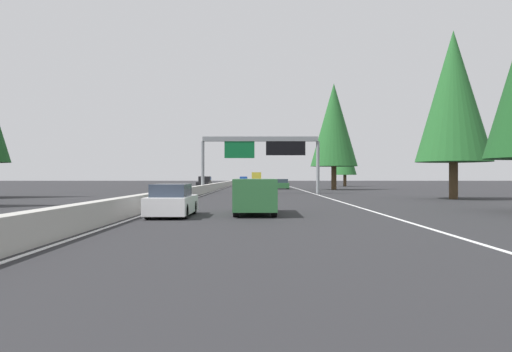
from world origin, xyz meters
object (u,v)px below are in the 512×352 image
at_px(pickup_near_center, 244,180).
at_px(sedan_mid_left, 172,201).
at_px(conifer_right_far, 345,154).
at_px(sign_gantry_overhead, 262,148).
at_px(minivan_far_left, 255,194).
at_px(conifer_right_mid, 334,125).
at_px(oncoming_near, 204,182).
at_px(box_truck_far_center, 257,177).
at_px(sedan_mid_center, 282,184).
at_px(conifer_right_near, 453,96).

bearing_deg(pickup_near_center, sedan_mid_left, 179.83).
xyz_separation_m(sedan_mid_left, conifer_right_far, (69.48, -20.21, 5.30)).
bearing_deg(sign_gantry_overhead, minivan_far_left, 178.87).
xyz_separation_m(sign_gantry_overhead, conifer_right_mid, (15.76, -10.14, 4.16)).
bearing_deg(oncoming_near, conifer_right_far, 116.20).
height_order(sign_gantry_overhead, box_truck_far_center, sign_gantry_overhead).
bearing_deg(box_truck_far_center, oncoming_near, 170.36).
bearing_deg(conifer_right_mid, sign_gantry_overhead, 147.24).
xyz_separation_m(sign_gantry_overhead, oncoming_near, (27.06, 9.10, -3.93)).
xyz_separation_m(sign_gantry_overhead, pickup_near_center, (71.25, 4.03, -3.93)).
xyz_separation_m(sign_gantry_overhead, minivan_far_left, (-28.82, 0.57, -3.89)).
relative_size(sedan_mid_center, pickup_near_center, 0.79).
distance_m(box_truck_far_center, pickup_near_center, 5.93).
distance_m(sign_gantry_overhead, sedan_mid_center, 20.36).
bearing_deg(pickup_near_center, conifer_right_far, -148.04).
height_order(sedan_mid_center, pickup_near_center, pickup_near_center).
bearing_deg(sedan_mid_center, conifer_right_near, -159.53).
xyz_separation_m(sedan_mid_center, conifer_right_near, (-32.53, -12.14, 7.60)).
distance_m(box_truck_far_center, oncoming_near, 49.80).
distance_m(sign_gantry_overhead, oncoming_near, 28.82).
distance_m(sign_gantry_overhead, conifer_right_mid, 19.20).
distance_m(minivan_far_left, sedan_mid_center, 48.64).
height_order(conifer_right_mid, conifer_right_far, conifer_right_mid).
distance_m(minivan_far_left, sedan_mid_left, 4.00).
height_order(oncoming_near, conifer_right_mid, conifer_right_mid).
relative_size(box_truck_far_center, pickup_near_center, 1.52).
bearing_deg(pickup_near_center, sign_gantry_overhead, -176.76).
bearing_deg(conifer_right_mid, pickup_near_center, 14.33).
height_order(sedan_mid_center, conifer_right_far, conifer_right_far).
xyz_separation_m(pickup_near_center, conifer_right_mid, (-55.49, -14.18, 8.09)).
height_order(conifer_right_near, conifer_right_mid, conifer_right_mid).
bearing_deg(oncoming_near, pickup_near_center, 173.46).
xyz_separation_m(sedan_mid_left, sedan_mid_center, (49.81, -7.51, 0.00)).
bearing_deg(sedan_mid_left, conifer_right_near, -48.67).
xyz_separation_m(sign_gantry_overhead, conifer_right_near, (-12.85, -15.31, 3.44)).
relative_size(sedan_mid_center, conifer_right_near, 0.32).
bearing_deg(box_truck_far_center, minivan_far_left, -179.89).
relative_size(sedan_mid_left, conifer_right_mid, 0.30).
height_order(minivan_far_left, conifer_right_far, conifer_right_far).
bearing_deg(conifer_right_near, sedan_mid_center, 20.47).
relative_size(sedan_mid_center, conifer_right_far, 0.45).
distance_m(minivan_far_left, pickup_near_center, 100.13).
bearing_deg(conifer_right_far, box_truck_far_center, 24.33).
distance_m(minivan_far_left, box_truck_far_center, 104.97).
bearing_deg(conifer_right_mid, sedan_mid_left, 162.49).
relative_size(pickup_near_center, conifer_right_far, 0.57).
relative_size(conifer_right_mid, conifer_right_far, 1.50).
height_order(box_truck_far_center, conifer_right_far, conifer_right_far).
bearing_deg(sign_gantry_overhead, sedan_mid_center, -9.15).
relative_size(pickup_near_center, oncoming_near, 1.00).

